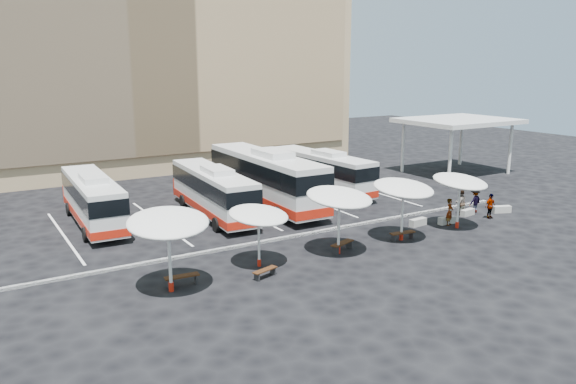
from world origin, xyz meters
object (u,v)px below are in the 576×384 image
conc_bench_0 (418,222)px  wood_bench_0 (182,278)px  passenger_0 (450,212)px  passenger_3 (475,201)px  sunshade_0 (168,223)px  passenger_1 (461,203)px  bus_3 (321,170)px  conc_bench_3 (502,209)px  wood_bench_3 (403,234)px  sunshade_3 (404,188)px  bus_1 (213,190)px  wood_bench_1 (265,271)px  conc_bench_2 (467,212)px  sunshade_2 (339,197)px  bus_0 (92,198)px  wood_bench_2 (342,244)px  sunshade_4 (460,182)px  sunshade_1 (259,215)px  bus_2 (265,177)px  conc_bench_1 (447,220)px  passenger_2 (490,206)px

conc_bench_0 → wood_bench_0: bearing=-174.4°
passenger_0 → passenger_3: passenger_0 is taller
sunshade_0 → passenger_1: 22.16m
passenger_3 → sunshade_0: bearing=0.1°
passenger_1 → sunshade_0: bearing=21.0°
bus_3 → conc_bench_3: (7.31, -11.92, -1.57)m
conc_bench_3 → passenger_3: 2.04m
wood_bench_3 → sunshade_3: bearing=124.1°
bus_1 → wood_bench_1: size_ratio=7.71×
conc_bench_2 → passenger_0: bearing=-160.6°
bus_3 → sunshade_2: 15.26m
passenger_1 → passenger_3: (1.28, -0.12, -0.00)m
bus_0 → wood_bench_2: bearing=-47.7°
sunshade_3 → wood_bench_0: (-13.76, 0.05, -2.77)m
sunshade_4 → conc_bench_0: size_ratio=3.33×
wood_bench_3 → bus_0: bearing=139.1°
sunshade_1 → sunshade_4: bearing=-1.8°
wood_bench_2 → sunshade_2: bearing=-153.7°
passenger_0 → conc_bench_2: bearing=-6.7°
bus_3 → wood_bench_1: bus_3 is taller
passenger_3 → passenger_1: bearing=-11.0°
bus_0 → sunshade_4: size_ratio=2.61×
bus_0 → wood_bench_3: bearing=-38.6°
bus_2 → sunshade_3: bus_2 is taller
conc_bench_1 → passenger_0: bearing=-110.8°
wood_bench_2 → conc_bench_3: size_ratio=1.35×
conc_bench_2 → conc_bench_3: size_ratio=0.91×
sunshade_0 → wood_bench_3: size_ratio=2.62×
bus_3 → wood_bench_2: bus_3 is taller
bus_2 → sunshade_3: (2.97, -11.39, 0.95)m
sunshade_0 → sunshade_2: bearing=1.6°
wood_bench_1 → passenger_0: bearing=7.3°
sunshade_1 → passenger_1: 17.01m
sunshade_1 → wood_bench_2: bearing=-3.7°
wood_bench_3 → passenger_0: size_ratio=0.93×
wood_bench_2 → conc_bench_1: bearing=5.5°
wood_bench_3 → sunshade_2: bearing=-179.9°
sunshade_0 → sunshade_4: (19.21, 0.38, -0.27)m
conc_bench_1 → sunshade_1: bearing=-177.8°
sunshade_2 → wood_bench_1: sunshade_2 is taller
passenger_0 → passenger_2: passenger_0 is taller
bus_1 → conc_bench_1: bearing=-34.9°
conc_bench_3 → passenger_3: size_ratio=0.74×
conc_bench_2 → conc_bench_3: 2.76m
conc_bench_1 → sunshade_4: bearing=-98.4°
bus_0 → bus_1: 7.84m
wood_bench_3 → passenger_3: bearing=13.8°
wood_bench_1 → passenger_2: size_ratio=0.85×
passenger_3 → sunshade_1: bearing=-0.8°
sunshade_3 → passenger_1: size_ratio=2.31×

